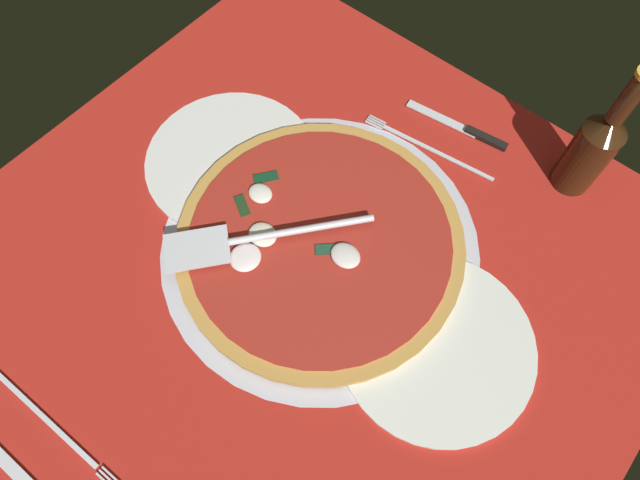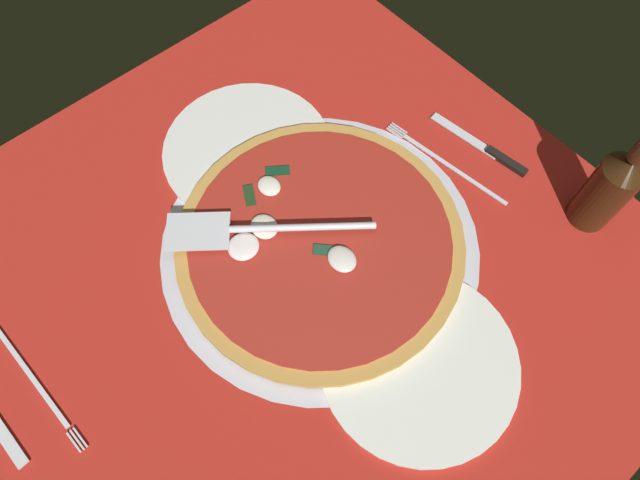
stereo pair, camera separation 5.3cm
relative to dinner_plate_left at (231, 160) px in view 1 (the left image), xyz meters
The scene contains 9 objects.
ground_plane 21.66cm from the dinner_plate_left, 21.98° to the right, with size 91.14×91.14×0.80cm, color #B1231A.
pizza_pan 19.54cm from the dinner_plate_left, ahead, with size 44.47×44.47×0.87cm, color silver.
dinner_plate_left is the anchor object (origin of this frame).
dinner_plate_right 40.27cm from the dinner_plate_left, ahead, with size 25.31×25.31×1.00cm, color white.
pizza 19.48cm from the dinner_plate_left, ahead, with size 39.92×39.92×2.55cm.
pizza_server 15.94cm from the dinner_plate_left, 31.14° to the right, with size 20.57×24.13×1.00cm.
place_setting_near 45.45cm from the dinner_plate_left, 78.91° to the right, with size 21.86×14.16×1.40cm.
place_setting_far 33.36cm from the dinner_plate_left, 46.74° to the left, with size 22.20×16.17×1.40cm.
beer_bottle 51.21cm from the dinner_plate_left, 36.08° to the left, with size 5.83×5.83×22.67cm.
Camera 1 is at (20.98, -19.91, 69.55)cm, focal length 30.91 mm.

